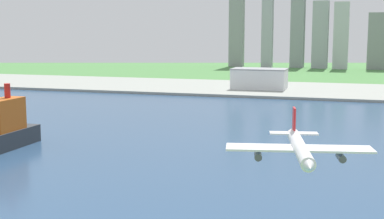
% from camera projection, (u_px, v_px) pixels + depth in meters
% --- Properties ---
extents(ground_plane, '(2400.00, 2400.00, 0.00)m').
position_uv_depth(ground_plane, '(288.00, 123.00, 342.91)').
color(ground_plane, '#4A8343').
extents(water_bay, '(840.00, 360.00, 0.15)m').
position_uv_depth(water_bay, '(274.00, 141.00, 286.18)').
color(water_bay, '#2D4C70').
rests_on(water_bay, ground).
extents(industrial_pier, '(840.00, 140.00, 2.50)m').
position_uv_depth(industrial_pier, '(313.00, 90.00, 522.34)').
color(industrial_pier, '#959991').
rests_on(industrial_pier, ground).
extents(airplane_landing, '(35.47, 37.38, 10.61)m').
position_uv_depth(airplane_landing, '(300.00, 148.00, 127.25)').
color(airplane_landing, white).
extents(warehouse_main, '(52.61, 30.53, 19.76)m').
position_uv_depth(warehouse_main, '(259.00, 79.00, 523.85)').
color(warehouse_main, white).
rests_on(warehouse_main, industrial_pier).
extents(distant_skyline, '(405.21, 65.23, 155.66)m').
position_uv_depth(distant_skyline, '(361.00, 29.00, 822.18)').
color(distant_skyline, gray).
rests_on(distant_skyline, ground).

